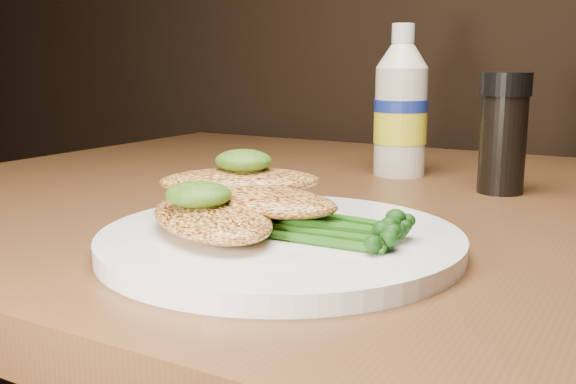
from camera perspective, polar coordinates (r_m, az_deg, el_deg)
The scene contains 9 objects.
plate at distance 0.49m, azimuth -0.63°, elevation -4.21°, with size 0.27×0.27×0.01m, color white.
chicken_front at distance 0.49m, azimuth -6.64°, elevation -2.18°, with size 0.14×0.08×0.02m, color #F5AE4E.
chicken_mid at distance 0.50m, azimuth -2.77°, elevation -0.68°, with size 0.14×0.07×0.02m, color #F5AE4E.
chicken_back at distance 0.54m, azimuth -4.15°, elevation 0.95°, with size 0.13×0.07×0.02m, color #F5AE4E.
pesto_front at distance 0.48m, azimuth -7.70°, elevation -0.22°, with size 0.05×0.05×0.02m, color #143407.
pesto_back at distance 0.54m, azimuth -3.85°, elevation 2.69°, with size 0.05×0.05×0.02m, color #143407.
broccolini_bundle at distance 0.47m, azimuth 3.59°, elevation -2.72°, with size 0.13×0.10×0.02m, color #225813, non-canonical shape.
mayo_bottle at distance 0.81m, azimuth 9.69°, elevation 7.74°, with size 0.06×0.06×0.18m, color beige, non-canonical shape.
pepper_grinder at distance 0.72m, azimuth 18.02°, elevation 4.81°, with size 0.05×0.05×0.13m, color black, non-canonical shape.
Camera 1 is at (0.19, 0.43, 0.89)m, focal length 41.34 mm.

